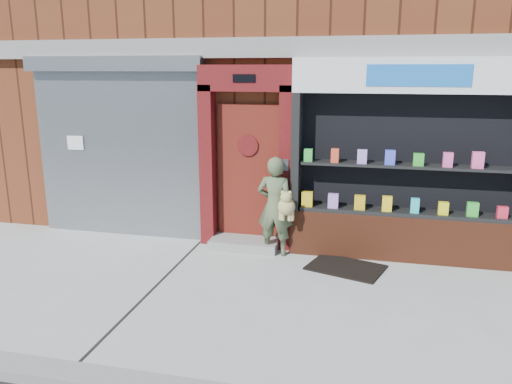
% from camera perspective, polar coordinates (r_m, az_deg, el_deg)
% --- Properties ---
extents(ground, '(80.00, 80.00, 0.00)m').
position_cam_1_polar(ground, '(6.51, 1.48, -11.96)').
color(ground, '#9E9E99').
rests_on(ground, ground).
extents(building, '(12.00, 8.16, 8.00)m').
position_cam_1_polar(building, '(11.85, 7.78, 19.41)').
color(building, '#5F2915').
rests_on(building, ground).
extents(shutter_bay, '(3.10, 0.30, 3.04)m').
position_cam_1_polar(shutter_bay, '(8.79, -15.42, 6.09)').
color(shutter_bay, gray).
rests_on(shutter_bay, ground).
extents(red_door_bay, '(1.52, 0.58, 2.90)m').
position_cam_1_polar(red_door_bay, '(7.96, -1.06, 3.91)').
color(red_door_bay, '#490C0E').
rests_on(red_door_bay, ground).
extents(pharmacy_bay, '(3.50, 0.41, 3.00)m').
position_cam_1_polar(pharmacy_bay, '(7.72, 17.15, 2.33)').
color(pharmacy_bay, maroon).
rests_on(pharmacy_bay, ground).
extents(woman, '(0.63, 0.49, 1.55)m').
position_cam_1_polar(woman, '(7.69, 2.28, -1.62)').
color(woman, '#505F3E').
rests_on(woman, ground).
extents(doormat, '(1.22, 1.02, 0.03)m').
position_cam_1_polar(doormat, '(7.49, 10.22, -8.48)').
color(doormat, black).
rests_on(doormat, ground).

